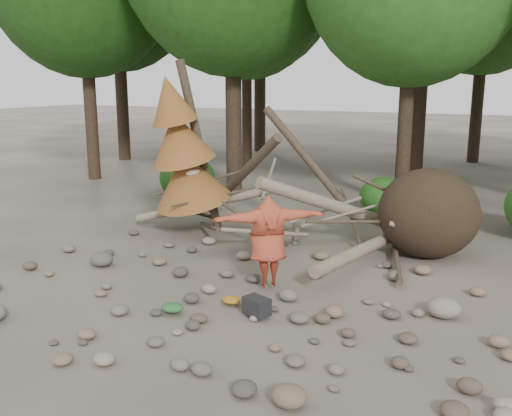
% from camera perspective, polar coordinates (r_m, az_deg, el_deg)
% --- Properties ---
extents(ground, '(120.00, 120.00, 0.00)m').
position_cam_1_polar(ground, '(10.18, -2.53, -9.54)').
color(ground, '#514C44').
rests_on(ground, ground).
extents(deadfall_pile, '(8.55, 5.24, 3.30)m').
position_cam_1_polar(deadfall_pile, '(13.08, 14.29, -0.49)').
color(deadfall_pile, '#332619').
rests_on(deadfall_pile, ground).
extents(dead_conifer, '(2.06, 2.16, 4.35)m').
position_cam_1_polar(dead_conifer, '(14.02, -7.28, 5.50)').
color(dead_conifer, '#4C3F30').
rests_on(dead_conifer, ground).
extents(bush_left, '(1.80, 1.80, 1.44)m').
position_cam_1_polar(bush_left, '(18.69, -6.89, 3.00)').
color(bush_left, '#1E4C14').
rests_on(bush_left, ground).
extents(bush_mid, '(1.40, 1.40, 1.12)m').
position_cam_1_polar(bush_mid, '(16.82, 12.67, 1.14)').
color(bush_mid, '#28601C').
rests_on(bush_mid, ground).
extents(frisbee_thrower, '(2.45, 1.80, 2.17)m').
position_cam_1_polar(frisbee_thrower, '(10.50, 1.21, -3.33)').
color(frisbee_thrower, '#A63C25').
rests_on(frisbee_thrower, ground).
extents(backpack, '(0.50, 0.42, 0.29)m').
position_cam_1_polar(backpack, '(9.57, 0.07, -10.10)').
color(backpack, black).
rests_on(backpack, ground).
extents(cloth_green, '(0.39, 0.32, 0.15)m').
position_cam_1_polar(cloth_green, '(9.81, -8.33, -10.08)').
color(cloth_green, '#26602A').
rests_on(cloth_green, ground).
extents(cloth_orange, '(0.33, 0.27, 0.12)m').
position_cam_1_polar(cloth_orange, '(10.06, -2.46, -9.45)').
color(cloth_orange, '#A2681B').
rests_on(cloth_orange, ground).
extents(boulder_front_right, '(0.45, 0.40, 0.27)m').
position_cam_1_polar(boulder_front_right, '(7.24, 3.33, -18.26)').
color(boulder_front_right, brown).
rests_on(boulder_front_right, ground).
extents(boulder_mid_right, '(0.56, 0.50, 0.34)m').
position_cam_1_polar(boulder_mid_right, '(10.06, 18.27, -9.45)').
color(boulder_mid_right, gray).
rests_on(boulder_mid_right, ground).
extents(boulder_mid_left, '(0.51, 0.46, 0.31)m').
position_cam_1_polar(boulder_mid_left, '(12.49, -15.20, -4.96)').
color(boulder_mid_left, '#5A544C').
rests_on(boulder_mid_left, ground).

